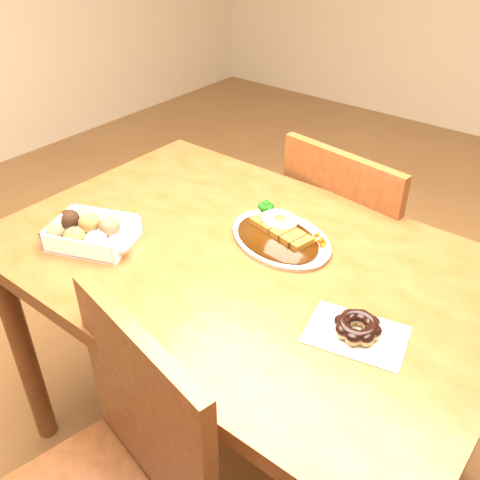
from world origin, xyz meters
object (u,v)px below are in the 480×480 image
Objects in this scene: donut_box at (90,233)px; table at (244,288)px; pon_de_ring at (357,328)px; katsu_curry_plate at (280,235)px; chair_far at (354,253)px.

table is at bearing 30.13° from donut_box.
donut_box is at bearing -149.87° from table.
donut_box is at bearing -170.17° from pon_de_ring.
table is at bearing -104.18° from katsu_curry_plate.
table is 5.06× the size of donut_box.
donut_box is 1.11× the size of pon_de_ring.
table is 3.73× the size of katsu_curry_plate.
chair_far is at bearing 63.39° from donut_box.
katsu_curry_plate is 1.36× the size of donut_box.
donut_box is at bearing 70.88° from chair_far.
table is 0.36m from pon_de_ring.
chair_far is at bearing 86.07° from table.
chair_far is 4.06× the size of pon_de_ring.
katsu_curry_plate is at bearing 40.06° from donut_box.
table is at bearing 93.56° from chair_far.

